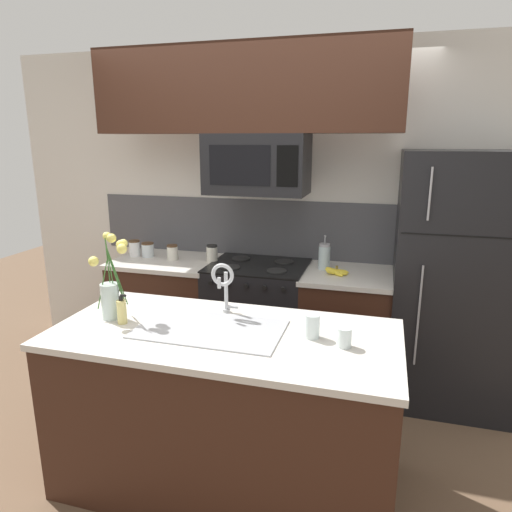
{
  "coord_description": "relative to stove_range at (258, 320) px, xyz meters",
  "views": [
    {
      "loc": [
        0.92,
        -2.41,
        1.88
      ],
      "look_at": [
        0.16,
        0.27,
        1.16
      ],
      "focal_mm": 32.0,
      "sensor_mm": 36.0,
      "label": 1
    }
  ],
  "objects": [
    {
      "name": "storage_jar_tall",
      "position": [
        -1.1,
        0.03,
        0.52
      ],
      "size": [
        0.09,
        0.09,
        0.14
      ],
      "color": "silver",
      "rests_on": "back_counter_left"
    },
    {
      "name": "kitchen_sink",
      "position": [
        0.09,
        -1.25,
        0.38
      ],
      "size": [
        0.76,
        0.44,
        0.16
      ],
      "color": "#ADAFB5",
      "rests_on": "island_counter"
    },
    {
      "name": "back_counter_left",
      "position": [
        -0.79,
        0.0,
        -0.01
      ],
      "size": [
        0.85,
        0.65,
        0.91
      ],
      "color": "#381E14",
      "rests_on": "ground"
    },
    {
      "name": "rear_partition",
      "position": [
        0.3,
        0.38,
        0.84
      ],
      "size": [
        5.2,
        0.1,
        2.6
      ],
      "primitive_type": "cube",
      "color": "silver",
      "rests_on": "ground"
    },
    {
      "name": "storage_jar_short",
      "position": [
        -0.73,
        0.0,
        0.51
      ],
      "size": [
        0.09,
        0.09,
        0.12
      ],
      "color": "silver",
      "rests_on": "back_counter_left"
    },
    {
      "name": "island_counter",
      "position": [
        0.16,
        -1.25,
        -0.01
      ],
      "size": [
        1.8,
        0.84,
        0.91
      ],
      "color": "#381E14",
      "rests_on": "ground"
    },
    {
      "name": "splash_band",
      "position": [
        -0.0,
        0.32,
        0.69
      ],
      "size": [
        3.03,
        0.01,
        0.48
      ],
      "primitive_type": "cube",
      "color": "#4C4C51",
      "rests_on": "rear_partition"
    },
    {
      "name": "microwave",
      "position": [
        0.0,
        -0.02,
        1.24
      ],
      "size": [
        0.74,
        0.4,
        0.44
      ],
      "color": "black"
    },
    {
      "name": "spare_glass",
      "position": [
        0.78,
        -1.26,
        0.5
      ],
      "size": [
        0.07,
        0.07,
        0.1
      ],
      "color": "silver",
      "rests_on": "island_counter"
    },
    {
      "name": "stove_range",
      "position": [
        0.0,
        0.0,
        0.0
      ],
      "size": [
        0.76,
        0.64,
        0.93
      ],
      "color": "black",
      "rests_on": "ground"
    },
    {
      "name": "back_counter_right",
      "position": [
        0.7,
        0.0,
        -0.01
      ],
      "size": [
        0.67,
        0.65,
        0.91
      ],
      "color": "#381E14",
      "rests_on": "ground"
    },
    {
      "name": "sink_faucet",
      "position": [
        0.09,
        -1.03,
        0.65
      ],
      "size": [
        0.14,
        0.14,
        0.31
      ],
      "color": "#B7BABF",
      "rests_on": "island_counter"
    },
    {
      "name": "upper_cabinet_band",
      "position": [
        -0.09,
        -0.05,
        1.75
      ],
      "size": [
        2.21,
        0.34,
        0.6
      ],
      "primitive_type": "cube",
      "color": "#381E14"
    },
    {
      "name": "refrigerator",
      "position": [
        1.43,
        0.02,
        0.44
      ],
      "size": [
        0.83,
        0.74,
        1.81
      ],
      "color": "black",
      "rests_on": "ground"
    },
    {
      "name": "french_press",
      "position": [
        0.51,
        0.06,
        0.55
      ],
      "size": [
        0.09,
        0.09,
        0.27
      ],
      "color": "silver",
      "rests_on": "back_counter_right"
    },
    {
      "name": "storage_jar_medium",
      "position": [
        -0.98,
        0.04,
        0.51
      ],
      "size": [
        0.1,
        0.1,
        0.12
      ],
      "color": "silver",
      "rests_on": "back_counter_left"
    },
    {
      "name": "banana_bunch",
      "position": [
        0.62,
        -0.06,
        0.47
      ],
      "size": [
        0.19,
        0.15,
        0.08
      ],
      "color": "yellow",
      "rests_on": "back_counter_right"
    },
    {
      "name": "drinking_glass",
      "position": [
        0.61,
        -1.2,
        0.51
      ],
      "size": [
        0.08,
        0.08,
        0.12
      ],
      "color": "silver",
      "rests_on": "island_counter"
    },
    {
      "name": "storage_jar_squat",
      "position": [
        -0.39,
        0.03,
        0.52
      ],
      "size": [
        0.09,
        0.09,
        0.14
      ],
      "color": "silver",
      "rests_on": "back_counter_left"
    },
    {
      "name": "dish_soap_bottle",
      "position": [
        -0.4,
        -1.3,
        0.52
      ],
      "size": [
        0.06,
        0.05,
        0.16
      ],
      "color": "#DBCC75",
      "rests_on": "island_counter"
    },
    {
      "name": "flower_vase",
      "position": [
        -0.49,
        -1.24,
        0.61
      ],
      "size": [
        0.2,
        0.18,
        0.48
      ],
      "color": "silver",
      "rests_on": "island_counter"
    },
    {
      "name": "ground_plane",
      "position": [
        -0.0,
        -0.9,
        -0.46
      ],
      "size": [
        10.0,
        10.0,
        0.0
      ],
      "primitive_type": "plane",
      "color": "brown"
    }
  ]
}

